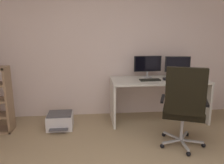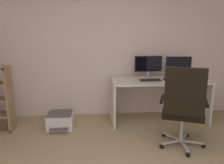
% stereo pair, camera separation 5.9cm
% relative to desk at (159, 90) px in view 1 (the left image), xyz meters
% --- Properties ---
extents(wall_back, '(5.45, 0.10, 2.78)m').
position_rel_desk_xyz_m(wall_back, '(-0.88, 0.45, 0.83)').
color(wall_back, silver).
rests_on(wall_back, ground).
extents(desk, '(1.63, 0.67, 0.74)m').
position_rel_desk_xyz_m(desk, '(0.00, 0.00, 0.00)').
color(desk, silver).
rests_on(desk, ground).
extents(monitor_main, '(0.48, 0.18, 0.38)m').
position_rel_desk_xyz_m(monitor_main, '(-0.16, 0.18, 0.41)').
color(monitor_main, '#B2B5B7').
rests_on(monitor_main, desk).
extents(monitor_secondary, '(0.45, 0.18, 0.36)m').
position_rel_desk_xyz_m(monitor_secondary, '(0.38, 0.18, 0.39)').
color(monitor_secondary, '#B2B5B7').
rests_on(monitor_secondary, desk).
extents(keyboard, '(0.34, 0.13, 0.02)m').
position_rel_desk_xyz_m(keyboard, '(-0.18, -0.08, 0.20)').
color(keyboard, black).
rests_on(keyboard, desk).
extents(computer_mouse, '(0.07, 0.11, 0.03)m').
position_rel_desk_xyz_m(computer_mouse, '(0.08, -0.06, 0.20)').
color(computer_mouse, black).
rests_on(computer_mouse, desk).
extents(office_chair, '(0.68, 0.70, 1.14)m').
position_rel_desk_xyz_m(office_chair, '(0.03, -0.99, 0.06)').
color(office_chair, '#B7BABC').
rests_on(office_chair, ground).
extents(printer, '(0.41, 0.43, 0.26)m').
position_rel_desk_xyz_m(printer, '(-1.67, -0.17, -0.43)').
color(printer, silver).
rests_on(printer, ground).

